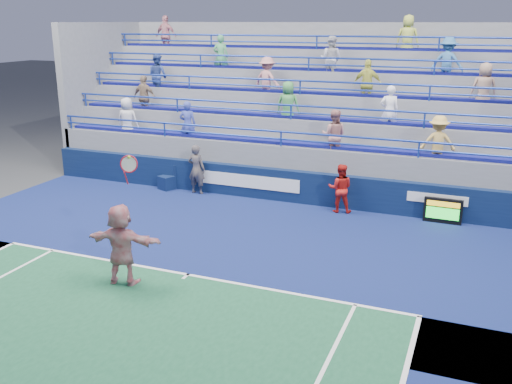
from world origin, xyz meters
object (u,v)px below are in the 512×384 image
at_px(judge_chair, 167,182).
at_px(line_judge, 197,169).
at_px(ball_girl, 340,188).
at_px(tennis_player, 121,244).
at_px(serve_speed_board, 443,211).

relative_size(judge_chair, line_judge, 0.50).
bearing_deg(ball_girl, judge_chair, -12.53).
height_order(tennis_player, ball_girl, tennis_player).
xyz_separation_m(serve_speed_board, line_judge, (-8.36, 0.01, 0.49)).
bearing_deg(line_judge, ball_girl, 179.91).
height_order(judge_chair, line_judge, line_judge).
bearing_deg(serve_speed_board, judge_chair, 179.56).
height_order(serve_speed_board, tennis_player, tennis_player).
relative_size(tennis_player, line_judge, 1.76).
xyz_separation_m(tennis_player, ball_girl, (3.44, 6.97, -0.18)).
bearing_deg(judge_chair, tennis_player, -67.11).
distance_m(judge_chair, line_judge, 1.40).
xyz_separation_m(serve_speed_board, judge_chair, (-9.62, 0.07, -0.11)).
bearing_deg(line_judge, serve_speed_board, -178.78).
relative_size(judge_chair, ball_girl, 0.57).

